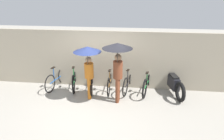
{
  "coord_description": "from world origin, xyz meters",
  "views": [
    {
      "loc": [
        1.31,
        -6.24,
        3.82
      ],
      "look_at": [
        0.48,
        0.99,
        1.0
      ],
      "focal_mm": 35.0,
      "sensor_mm": 36.0,
      "label": 1
    }
  ],
  "objects_px": {
    "parked_bicycle_5": "(147,82)",
    "motorcycle": "(173,83)",
    "parked_bicycle_0": "(57,78)",
    "parked_bicycle_1": "(75,79)",
    "pedestrian_leading": "(88,59)",
    "parked_bicycle_2": "(92,80)",
    "parked_bicycle_4": "(129,81)",
    "pedestrian_center": "(118,57)",
    "parked_bicycle_3": "(110,81)"
  },
  "relations": [
    {
      "from": "parked_bicycle_0",
      "to": "motorcycle",
      "type": "xyz_separation_m",
      "value": [
        4.53,
        0.01,
        0.02
      ]
    },
    {
      "from": "parked_bicycle_5",
      "to": "motorcycle",
      "type": "relative_size",
      "value": 0.89
    },
    {
      "from": "parked_bicycle_5",
      "to": "pedestrian_center",
      "type": "xyz_separation_m",
      "value": [
        -1.07,
        -0.99,
        1.29
      ]
    },
    {
      "from": "parked_bicycle_5",
      "to": "pedestrian_leading",
      "type": "xyz_separation_m",
      "value": [
        -2.08,
        -0.84,
        1.14
      ]
    },
    {
      "from": "pedestrian_center",
      "to": "motorcycle",
      "type": "height_order",
      "value": "pedestrian_center"
    },
    {
      "from": "parked_bicycle_2",
      "to": "parked_bicycle_5",
      "type": "relative_size",
      "value": 1.0
    },
    {
      "from": "parked_bicycle_0",
      "to": "parked_bicycle_1",
      "type": "height_order",
      "value": "parked_bicycle_0"
    },
    {
      "from": "motorcycle",
      "to": "parked_bicycle_1",
      "type": "bearing_deg",
      "value": 76.3
    },
    {
      "from": "parked_bicycle_5",
      "to": "parked_bicycle_2",
      "type": "bearing_deg",
      "value": 103.82
    },
    {
      "from": "parked_bicycle_4",
      "to": "pedestrian_leading",
      "type": "bearing_deg",
      "value": 134.31
    },
    {
      "from": "parked_bicycle_0",
      "to": "pedestrian_center",
      "type": "distance_m",
      "value": 2.99
    },
    {
      "from": "parked_bicycle_3",
      "to": "pedestrian_center",
      "type": "height_order",
      "value": "pedestrian_center"
    },
    {
      "from": "motorcycle",
      "to": "parked_bicycle_0",
      "type": "bearing_deg",
      "value": 76.96
    },
    {
      "from": "parked_bicycle_0",
      "to": "pedestrian_leading",
      "type": "height_order",
      "value": "pedestrian_leading"
    },
    {
      "from": "pedestrian_leading",
      "to": "parked_bicycle_0",
      "type": "bearing_deg",
      "value": -30.01
    },
    {
      "from": "parked_bicycle_2",
      "to": "parked_bicycle_3",
      "type": "bearing_deg",
      "value": -95.76
    },
    {
      "from": "parked_bicycle_1",
      "to": "parked_bicycle_3",
      "type": "height_order",
      "value": "parked_bicycle_1"
    },
    {
      "from": "parked_bicycle_4",
      "to": "parked_bicycle_2",
      "type": "bearing_deg",
      "value": 105.16
    },
    {
      "from": "pedestrian_leading",
      "to": "pedestrian_center",
      "type": "xyz_separation_m",
      "value": [
        1.01,
        -0.15,
        0.15
      ]
    },
    {
      "from": "parked_bicycle_0",
      "to": "parked_bicycle_4",
      "type": "distance_m",
      "value": 2.86
    },
    {
      "from": "parked_bicycle_2",
      "to": "parked_bicycle_5",
      "type": "height_order",
      "value": "parked_bicycle_2"
    },
    {
      "from": "parked_bicycle_0",
      "to": "parked_bicycle_3",
      "type": "height_order",
      "value": "parked_bicycle_0"
    },
    {
      "from": "motorcycle",
      "to": "parked_bicycle_3",
      "type": "bearing_deg",
      "value": 76.78
    },
    {
      "from": "parked_bicycle_0",
      "to": "parked_bicycle_5",
      "type": "height_order",
      "value": "parked_bicycle_0"
    },
    {
      "from": "parked_bicycle_1",
      "to": "parked_bicycle_4",
      "type": "xyz_separation_m",
      "value": [
        2.15,
        0.01,
        -0.0
      ]
    },
    {
      "from": "parked_bicycle_2",
      "to": "parked_bicycle_0",
      "type": "bearing_deg",
      "value": 78.83
    },
    {
      "from": "parked_bicycle_1",
      "to": "parked_bicycle_3",
      "type": "xyz_separation_m",
      "value": [
        1.43,
        -0.03,
        -0.0
      ]
    },
    {
      "from": "pedestrian_leading",
      "to": "motorcycle",
      "type": "bearing_deg",
      "value": -165.69
    },
    {
      "from": "parked_bicycle_5",
      "to": "motorcycle",
      "type": "bearing_deg",
      "value": -77.89
    },
    {
      "from": "parked_bicycle_1",
      "to": "parked_bicycle_5",
      "type": "xyz_separation_m",
      "value": [
        2.86,
        -0.03,
        0.0
      ]
    },
    {
      "from": "parked_bicycle_0",
      "to": "pedestrian_leading",
      "type": "distance_m",
      "value": 2.05
    },
    {
      "from": "pedestrian_leading",
      "to": "parked_bicycle_2",
      "type": "bearing_deg",
      "value": -86.23
    },
    {
      "from": "parked_bicycle_0",
      "to": "motorcycle",
      "type": "bearing_deg",
      "value": -79.21
    },
    {
      "from": "parked_bicycle_4",
      "to": "motorcycle",
      "type": "distance_m",
      "value": 1.67
    },
    {
      "from": "parked_bicycle_4",
      "to": "parked_bicycle_5",
      "type": "relative_size",
      "value": 0.96
    },
    {
      "from": "parked_bicycle_5",
      "to": "pedestrian_center",
      "type": "relative_size",
      "value": 0.83
    },
    {
      "from": "parked_bicycle_2",
      "to": "parked_bicycle_4",
      "type": "xyz_separation_m",
      "value": [
        1.43,
        0.09,
        0.01
      ]
    },
    {
      "from": "parked_bicycle_1",
      "to": "parked_bicycle_5",
      "type": "relative_size",
      "value": 0.97
    },
    {
      "from": "parked_bicycle_5",
      "to": "pedestrian_center",
      "type": "bearing_deg",
      "value": 145.25
    },
    {
      "from": "parked_bicycle_0",
      "to": "pedestrian_leading",
      "type": "xyz_separation_m",
      "value": [
        1.49,
        -0.83,
        1.14
      ]
    },
    {
      "from": "parked_bicycle_3",
      "to": "pedestrian_center",
      "type": "xyz_separation_m",
      "value": [
        0.36,
        -0.99,
        1.3
      ]
    },
    {
      "from": "parked_bicycle_0",
      "to": "parked_bicycle_2",
      "type": "xyz_separation_m",
      "value": [
        1.43,
        -0.04,
        -0.01
      ]
    },
    {
      "from": "motorcycle",
      "to": "parked_bicycle_5",
      "type": "bearing_deg",
      "value": 76.52
    },
    {
      "from": "pedestrian_center",
      "to": "motorcycle",
      "type": "xyz_separation_m",
      "value": [
        2.02,
        0.98,
        -1.27
      ]
    },
    {
      "from": "parked_bicycle_4",
      "to": "pedestrian_center",
      "type": "bearing_deg",
      "value": 172.61
    },
    {
      "from": "parked_bicycle_3",
      "to": "parked_bicycle_5",
      "type": "bearing_deg",
      "value": -90.83
    },
    {
      "from": "parked_bicycle_1",
      "to": "parked_bicycle_0",
      "type": "bearing_deg",
      "value": 82.25
    },
    {
      "from": "parked_bicycle_5",
      "to": "pedestrian_leading",
      "type": "relative_size",
      "value": 0.91
    },
    {
      "from": "parked_bicycle_0",
      "to": "parked_bicycle_1",
      "type": "distance_m",
      "value": 0.71
    },
    {
      "from": "parked_bicycle_3",
      "to": "parked_bicycle_4",
      "type": "height_order",
      "value": "parked_bicycle_4"
    }
  ]
}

